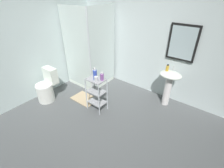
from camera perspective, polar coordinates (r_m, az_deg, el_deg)
name	(u,v)px	position (r m, az deg, el deg)	size (l,w,h in m)	color
ground_plane	(95,127)	(3.25, -6.11, -14.75)	(4.20, 4.20, 0.02)	#525456
wall_back	(147,41)	(3.94, 12.24, 14.71)	(4.20, 0.14, 2.50)	silver
wall_left	(28,45)	(3.98, -27.48, 12.13)	(0.10, 4.20, 2.50)	silver
shower_stall	(91,67)	(4.39, -7.45, 5.82)	(0.92, 0.92, 2.00)	white
pedestal_sink	(169,82)	(3.65, 19.54, 0.73)	(0.46, 0.37, 0.81)	white
sink_faucet	(174,68)	(3.63, 20.97, 5.31)	(0.03, 0.03, 0.10)	silver
toilet	(47,88)	(4.02, -22.10, -1.28)	(0.37, 0.49, 0.76)	white
storage_cart	(97,92)	(3.38, -5.49, -2.78)	(0.38, 0.28, 0.74)	silver
hand_soap_bottle	(167,68)	(3.56, 19.00, 5.37)	(0.06, 0.06, 0.14)	gold
lotion_bottle_white	(94,73)	(3.26, -6.23, 3.78)	(0.07, 0.07, 0.20)	white
shampoo_bottle_blue	(95,75)	(3.17, -6.03, 3.33)	(0.08, 0.08, 0.25)	blue
conditioner_bottle_purple	(102,77)	(3.15, -3.55, 2.60)	(0.07, 0.07, 0.17)	#8B519E
rinse_cup	(96,79)	(3.11, -5.63, 1.70)	(0.08, 0.08, 0.11)	silver
bath_mat	(85,99)	(3.95, -9.65, -5.14)	(0.60, 0.40, 0.02)	tan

